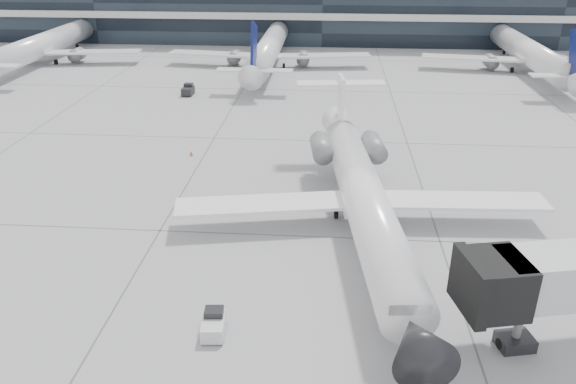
{
  "coord_description": "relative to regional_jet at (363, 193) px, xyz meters",
  "views": [
    {
      "loc": [
        2.05,
        -34.79,
        19.79
      ],
      "look_at": [
        -0.82,
        1.79,
        2.6
      ],
      "focal_mm": 35.0,
      "sensor_mm": 36.0,
      "label": 1
    }
  ],
  "objects": [
    {
      "name": "baggage_tug",
      "position": [
        -8.38,
        -12.9,
        -2.09
      ],
      "size": [
        1.34,
        2.1,
        1.28
      ],
      "rotation": [
        0.0,
        0.0,
        0.08
      ],
      "color": "silver",
      "rests_on": "ground"
    },
    {
      "name": "traffic_cone",
      "position": [
        -15.78,
        12.9,
        -2.43
      ],
      "size": [
        0.43,
        0.43,
        0.5
      ],
      "rotation": [
        0.0,
        0.0,
        0.36
      ],
      "color": "#E24F0B",
      "rests_on": "ground"
    },
    {
      "name": "far_tug",
      "position": [
        -21.32,
        34.58,
        -2.03
      ],
      "size": [
        1.35,
        2.26,
        1.43
      ],
      "rotation": [
        0.0,
        0.0,
        -0.01
      ],
      "color": "black",
      "rests_on": "ground"
    },
    {
      "name": "bg_jet_center",
      "position": [
        -12.55,
        53.02,
        -2.67
      ],
      "size": [
        32.0,
        40.0,
        9.6
      ],
      "primitive_type": null,
      "color": "silver",
      "rests_on": "ground"
    },
    {
      "name": "regional_jet",
      "position": [
        0.0,
        0.0,
        0.0
      ],
      "size": [
        27.11,
        33.84,
        7.81
      ],
      "rotation": [
        0.0,
        0.0,
        0.12
      ],
      "color": "white",
      "rests_on": "ground"
    },
    {
      "name": "bg_jet_right",
      "position": [
        27.45,
        53.02,
        -2.67
      ],
      "size": [
        32.0,
        40.0,
        9.6
      ],
      "primitive_type": null,
      "color": "silver",
      "rests_on": "ground"
    },
    {
      "name": "bg_jet_left",
      "position": [
        -49.55,
        53.02,
        -2.67
      ],
      "size": [
        32.0,
        40.0,
        9.6
      ],
      "primitive_type": null,
      "color": "silver",
      "rests_on": "ground"
    },
    {
      "name": "ground",
      "position": [
        -4.55,
        -1.98,
        -2.67
      ],
      "size": [
        220.0,
        220.0,
        0.0
      ],
      "primitive_type": "plane",
      "color": "gray",
      "rests_on": "ground"
    },
    {
      "name": "terminal",
      "position": [
        -4.55,
        80.02,
        2.33
      ],
      "size": [
        170.0,
        22.0,
        10.0
      ],
      "primitive_type": "cube",
      "color": "black",
      "rests_on": "ground"
    }
  ]
}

